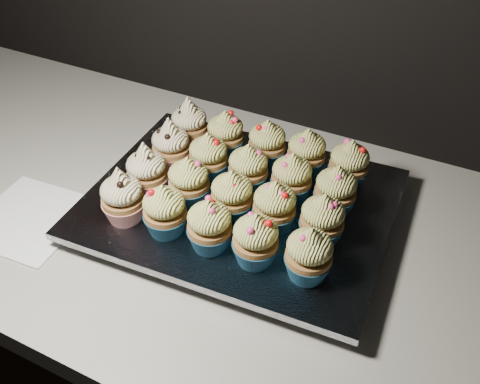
% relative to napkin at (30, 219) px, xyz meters
% --- Properties ---
extents(cabinet, '(2.40, 0.60, 0.86)m').
position_rel_napkin_xyz_m(cabinet, '(0.23, 0.14, -0.47)').
color(cabinet, black).
rests_on(cabinet, ground).
extents(worktop, '(2.44, 0.64, 0.04)m').
position_rel_napkin_xyz_m(worktop, '(0.23, 0.14, -0.02)').
color(worktop, beige).
rests_on(worktop, cabinet).
extents(napkin, '(0.17, 0.17, 0.00)m').
position_rel_napkin_xyz_m(napkin, '(0.00, 0.00, 0.00)').
color(napkin, white).
rests_on(napkin, worktop).
extents(baking_tray, '(0.44, 0.35, 0.02)m').
position_rel_napkin_xyz_m(baking_tray, '(0.29, 0.16, 0.01)').
color(baking_tray, black).
rests_on(baking_tray, worktop).
extents(foil_lining, '(0.48, 0.38, 0.01)m').
position_rel_napkin_xyz_m(foil_lining, '(0.29, 0.16, 0.03)').
color(foil_lining, silver).
rests_on(foil_lining, baking_tray).
extents(cupcake_0, '(0.06, 0.06, 0.10)m').
position_rel_napkin_xyz_m(cupcake_0, '(0.16, 0.04, 0.07)').
color(cupcake_0, red).
rests_on(cupcake_0, foil_lining).
extents(cupcake_1, '(0.06, 0.06, 0.08)m').
position_rel_napkin_xyz_m(cupcake_1, '(0.23, 0.05, 0.07)').
color(cupcake_1, navy).
rests_on(cupcake_1, foil_lining).
extents(cupcake_2, '(0.06, 0.06, 0.08)m').
position_rel_napkin_xyz_m(cupcake_2, '(0.30, 0.05, 0.07)').
color(cupcake_2, navy).
rests_on(cupcake_2, foil_lining).
extents(cupcake_3, '(0.06, 0.06, 0.08)m').
position_rel_napkin_xyz_m(cupcake_3, '(0.37, 0.05, 0.07)').
color(cupcake_3, navy).
rests_on(cupcake_3, foil_lining).
extents(cupcake_4, '(0.06, 0.06, 0.08)m').
position_rel_napkin_xyz_m(cupcake_4, '(0.44, 0.06, 0.07)').
color(cupcake_4, navy).
rests_on(cupcake_4, foil_lining).
extents(cupcake_5, '(0.06, 0.06, 0.10)m').
position_rel_napkin_xyz_m(cupcake_5, '(0.16, 0.11, 0.07)').
color(cupcake_5, red).
rests_on(cupcake_5, foil_lining).
extents(cupcake_6, '(0.06, 0.06, 0.08)m').
position_rel_napkin_xyz_m(cupcake_6, '(0.22, 0.12, 0.07)').
color(cupcake_6, navy).
rests_on(cupcake_6, foil_lining).
extents(cupcake_7, '(0.06, 0.06, 0.08)m').
position_rel_napkin_xyz_m(cupcake_7, '(0.30, 0.12, 0.07)').
color(cupcake_7, navy).
rests_on(cupcake_7, foil_lining).
extents(cupcake_8, '(0.06, 0.06, 0.08)m').
position_rel_napkin_xyz_m(cupcake_8, '(0.36, 0.13, 0.07)').
color(cupcake_8, navy).
rests_on(cupcake_8, foil_lining).
extents(cupcake_9, '(0.06, 0.06, 0.08)m').
position_rel_napkin_xyz_m(cupcake_9, '(0.43, 0.13, 0.07)').
color(cupcake_9, navy).
rests_on(cupcake_9, foil_lining).
extents(cupcake_10, '(0.06, 0.06, 0.10)m').
position_rel_napkin_xyz_m(cupcake_10, '(0.15, 0.18, 0.07)').
color(cupcake_10, red).
rests_on(cupcake_10, foil_lining).
extents(cupcake_11, '(0.06, 0.06, 0.08)m').
position_rel_napkin_xyz_m(cupcake_11, '(0.22, 0.19, 0.07)').
color(cupcake_11, navy).
rests_on(cupcake_11, foil_lining).
extents(cupcake_12, '(0.06, 0.06, 0.08)m').
position_rel_napkin_xyz_m(cupcake_12, '(0.29, 0.19, 0.07)').
color(cupcake_12, navy).
rests_on(cupcake_12, foil_lining).
extents(cupcake_13, '(0.06, 0.06, 0.08)m').
position_rel_napkin_xyz_m(cupcake_13, '(0.36, 0.20, 0.07)').
color(cupcake_13, navy).
rests_on(cupcake_13, foil_lining).
extents(cupcake_14, '(0.06, 0.06, 0.08)m').
position_rel_napkin_xyz_m(cupcake_14, '(0.43, 0.20, 0.07)').
color(cupcake_14, navy).
rests_on(cupcake_14, foil_lining).
extents(cupcake_15, '(0.06, 0.06, 0.10)m').
position_rel_napkin_xyz_m(cupcake_15, '(0.15, 0.25, 0.07)').
color(cupcake_15, red).
rests_on(cupcake_15, foil_lining).
extents(cupcake_16, '(0.06, 0.06, 0.08)m').
position_rel_napkin_xyz_m(cupcake_16, '(0.21, 0.26, 0.07)').
color(cupcake_16, navy).
rests_on(cupcake_16, foil_lining).
extents(cupcake_17, '(0.06, 0.06, 0.08)m').
position_rel_napkin_xyz_m(cupcake_17, '(0.29, 0.26, 0.07)').
color(cupcake_17, navy).
rests_on(cupcake_17, foil_lining).
extents(cupcake_18, '(0.06, 0.06, 0.08)m').
position_rel_napkin_xyz_m(cupcake_18, '(0.36, 0.27, 0.07)').
color(cupcake_18, navy).
rests_on(cupcake_18, foil_lining).
extents(cupcake_19, '(0.06, 0.06, 0.08)m').
position_rel_napkin_xyz_m(cupcake_19, '(0.43, 0.27, 0.07)').
color(cupcake_19, navy).
rests_on(cupcake_19, foil_lining).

